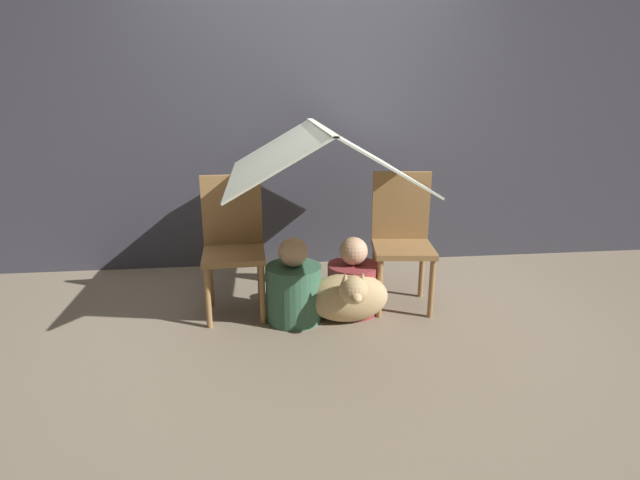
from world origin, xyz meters
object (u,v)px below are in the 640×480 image
object	(u,v)px
chair_left	(233,241)
person_front	(294,288)
dog	(349,296)
person_second	(353,283)
chair_right	(402,235)

from	to	relation	value
chair_left	person_front	bearing A→B (deg)	-30.62
person_front	dog	size ratio (longest dim) A/B	1.07
person_front	person_second	size ratio (longest dim) A/B	1.07
person_second	dog	size ratio (longest dim) A/B	1.00
chair_right	chair_left	bearing A→B (deg)	-173.31
person_second	dog	world-z (taller)	person_second
chair_right	dog	xyz separation A→B (m)	(-0.40, -0.28, -0.30)
chair_left	person_front	xyz separation A→B (m)	(0.37, -0.20, -0.27)
chair_left	person_front	world-z (taller)	chair_left
person_front	person_second	bearing A→B (deg)	11.69
chair_right	dog	size ratio (longest dim) A/B	1.75
chair_left	chair_right	bearing A→B (deg)	-2.69
dog	chair_right	bearing A→B (deg)	34.50
chair_right	person_front	world-z (taller)	chair_right
chair_left	chair_right	distance (m)	1.11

